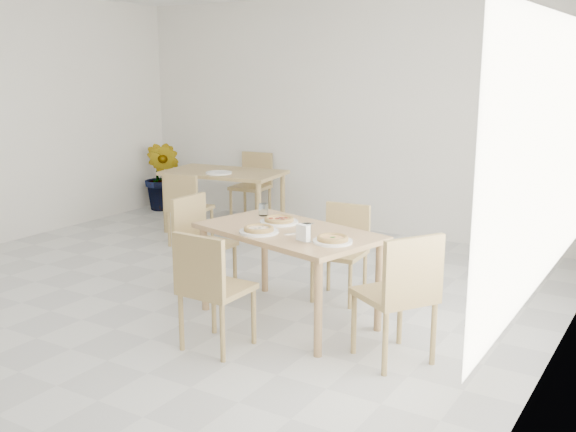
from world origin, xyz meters
The scene contains 22 objects.
room centered at (2.98, 0.30, 1.50)m, with size 7.28×7.00×7.00m.
main_table centered at (1.04, 0.45, 0.66)m, with size 1.59×1.14×0.75m.
chair_south centered at (0.89, -0.36, 0.51)m, with size 0.44×0.44×0.88m.
chair_north centered at (1.16, 1.16, 0.48)m, with size 0.44×0.44×0.82m.
chair_west centered at (-0.04, 0.66, 0.50)m, with size 0.44×0.44×0.86m.
chair_east centered at (2.12, 0.15, 0.54)m, with size 0.63×0.63×0.93m.
plate_margherita centered at (1.52, 0.28, 0.76)m, with size 0.29×0.29×0.02m, color white.
plate_mushroom centered at (0.90, 0.24, 0.76)m, with size 0.30×0.30×0.02m, color white.
plate_pepperoni centered at (0.87, 0.59, 0.76)m, with size 0.31×0.31×0.02m, color white.
pizza_margherita centered at (1.52, 0.28, 0.78)m, with size 0.30×0.30×0.03m.
pizza_mushroom centered at (0.90, 0.24, 0.78)m, with size 0.25×0.25×0.03m.
pizza_pepperoni centered at (0.87, 0.59, 0.78)m, with size 0.30×0.30×0.03m.
tumbler_a centered at (1.25, 0.37, 0.79)m, with size 0.07×0.07×0.09m, color white.
tumbler_b centered at (0.60, 0.76, 0.80)m, with size 0.08×0.08×0.10m, color white.
napkin_holder centered at (1.34, 0.18, 0.81)m, with size 0.13×0.09×0.13m.
fork_a centered at (1.12, 0.64, 0.75)m, with size 0.02×0.19×0.01m, color silver.
fork_b centered at (1.16, 0.37, 0.75)m, with size 0.02×0.19×0.01m, color silver.
second_table centered at (-1.15, 2.52, 0.66)m, with size 1.50×0.98×0.75m.
chair_back_s centered at (-1.10, 1.76, 0.48)m, with size 0.47×0.47×0.83m.
chair_back_n centered at (-1.21, 3.24, 0.51)m, with size 0.48×0.48×0.88m.
plate_empty centered at (-1.09, 2.34, 0.76)m, with size 0.31×0.31×0.02m, color white.
potted_plant centered at (-2.63, 3.06, 0.48)m, with size 0.53×0.43×0.97m, color #205F1C.
Camera 1 is at (3.73, -3.91, 2.03)m, focal length 42.00 mm.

